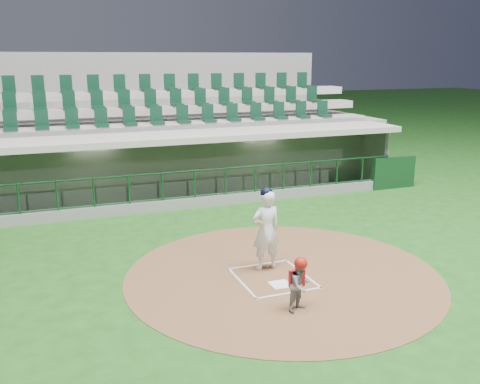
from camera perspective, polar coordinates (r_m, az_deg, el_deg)
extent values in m
plane|color=#184C15|center=(12.46, 2.94, -8.69)|extent=(120.00, 120.00, 0.00)
cylinder|color=brown|center=(12.41, 4.60, -8.79)|extent=(7.20, 7.20, 0.01)
cube|color=white|center=(11.87, 4.32, -9.81)|extent=(0.43, 0.43, 0.02)
cube|color=white|center=(11.94, 0.19, -9.65)|extent=(0.05, 1.80, 0.01)
cube|color=white|center=(12.51, 6.69, -8.60)|extent=(0.05, 1.80, 0.01)
cube|color=white|center=(12.92, 1.95, -7.74)|extent=(1.55, 0.05, 0.01)
cube|color=white|center=(11.51, 5.29, -10.67)|extent=(1.55, 0.05, 0.01)
cube|color=gray|center=(19.35, -6.05, -2.07)|extent=(15.00, 3.00, 0.10)
cube|color=gray|center=(20.53, -7.31, 2.86)|extent=(15.00, 0.20, 2.70)
cube|color=#B4B1A0|center=(20.37, -7.25, 3.49)|extent=(13.50, 0.04, 0.90)
cube|color=slate|center=(22.09, 13.03, 3.41)|extent=(0.20, 3.00, 2.70)
cube|color=#A49E94|center=(18.52, -6.08, 6.22)|extent=(15.40, 3.50, 0.20)
cube|color=slate|center=(17.72, -4.81, -1.21)|extent=(15.00, 0.15, 0.40)
cube|color=black|center=(17.37, -4.92, 3.80)|extent=(15.00, 0.01, 0.95)
cube|color=brown|center=(20.26, -6.84, -0.54)|extent=(12.75, 0.40, 0.45)
cube|color=white|center=(18.26, -15.44, 5.27)|extent=(1.30, 0.35, 0.04)
cube|color=white|center=(19.74, 2.23, 6.40)|extent=(1.30, 0.35, 0.04)
cube|color=black|center=(21.03, 16.08, 1.99)|extent=(1.80, 0.18, 1.20)
imported|color=#A01111|center=(19.45, -18.99, 0.11)|extent=(1.19, 0.77, 1.74)
imported|color=#AC1512|center=(19.68, -11.11, 0.88)|extent=(1.12, 0.63, 1.80)
imported|color=maroon|center=(20.56, -2.00, 1.49)|extent=(0.83, 0.57, 1.65)
imported|color=#B41318|center=(20.99, 4.23, 2.08)|extent=(1.85, 1.14, 1.91)
cube|color=gray|center=(22.06, -8.36, 4.40)|extent=(17.00, 6.50, 2.50)
cube|color=gray|center=(20.44, -7.54, 6.93)|extent=(16.60, 0.95, 0.30)
cube|color=gray|center=(21.30, -8.19, 8.68)|extent=(16.60, 0.95, 0.30)
cube|color=#A19D91|center=(22.19, -8.80, 10.30)|extent=(16.60, 0.95, 0.30)
cube|color=slate|center=(25.14, -10.17, 8.68)|extent=(17.00, 0.25, 5.05)
imported|color=white|center=(12.37, 2.79, -4.10)|extent=(0.71, 0.48, 1.90)
sphere|color=black|center=(12.13, 2.84, -0.11)|extent=(0.28, 0.28, 0.28)
cylinder|color=tan|center=(11.97, 2.19, -3.28)|extent=(0.58, 0.79, 0.39)
imported|color=gray|center=(10.63, 6.44, -9.89)|extent=(0.60, 0.54, 1.02)
sphere|color=#AD1A12|center=(10.45, 6.51, -7.59)|extent=(0.26, 0.26, 0.26)
cube|color=#B61318|center=(10.71, 6.08, -9.12)|extent=(0.32, 0.10, 0.35)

